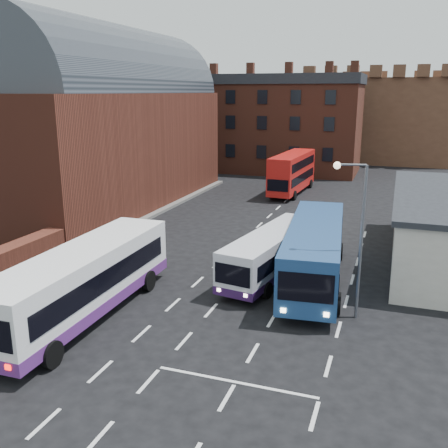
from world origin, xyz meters
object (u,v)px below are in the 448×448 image
(bus_white_outbound, at_px, (83,278))
(pedestrian_beige, at_px, (3,332))
(bus_red_double, at_px, (292,172))
(street_lamp, at_px, (356,227))
(bus_white_inbound, at_px, (272,251))
(bus_blue, at_px, (315,249))

(bus_white_outbound, xyz_separation_m, pedestrian_beige, (-1.31, -3.74, -1.13))
(bus_red_double, distance_m, pedestrian_beige, 35.96)
(street_lamp, bearing_deg, bus_white_inbound, 140.26)
(street_lamp, height_order, pedestrian_beige, street_lamp)
(bus_blue, xyz_separation_m, pedestrian_beige, (-10.58, -11.51, -1.13))
(bus_white_outbound, relative_size, pedestrian_beige, 7.54)
(bus_white_inbound, bearing_deg, pedestrian_beige, 64.56)
(bus_white_outbound, height_order, street_lamp, street_lamp)
(street_lamp, bearing_deg, pedestrian_beige, -149.08)
(bus_blue, bearing_deg, bus_white_inbound, -10.40)
(bus_blue, bearing_deg, bus_white_outbound, 34.30)
(bus_white_outbound, distance_m, bus_blue, 12.10)
(bus_blue, height_order, pedestrian_beige, bus_blue)
(bus_white_inbound, relative_size, bus_red_double, 0.94)
(bus_red_double, bearing_deg, bus_white_outbound, 87.84)
(pedestrian_beige, bearing_deg, bus_white_outbound, -136.22)
(bus_white_inbound, bearing_deg, bus_white_outbound, 58.77)
(bus_white_outbound, xyz_separation_m, street_lamp, (11.62, 4.01, 2.43))
(bus_white_outbound, relative_size, bus_red_double, 1.16)
(bus_white_inbound, height_order, bus_blue, bus_blue)
(bus_white_outbound, height_order, bus_red_double, bus_red_double)
(pedestrian_beige, bearing_deg, street_lamp, -175.96)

